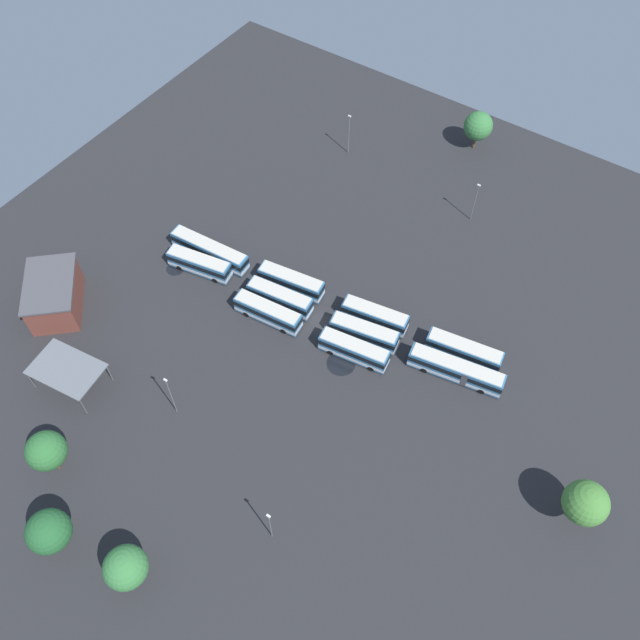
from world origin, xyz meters
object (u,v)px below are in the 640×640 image
Objects in this scene: bus_row2_slot1 at (280,298)px; bus_row2_slot2 at (268,312)px; bus_row1_slot2 at (354,350)px; bus_row3_slot0 at (210,251)px; bus_row1_slot0 at (375,316)px; lamp_post_far_corner at (475,201)px; tree_north_edge at (49,531)px; lamp_post_near_entrance at (270,525)px; tree_northwest at (126,568)px; bus_row0_slot1 at (456,370)px; lamp_post_by_building at (349,133)px; bus_row3_slot1 at (199,264)px; lamp_post_mid_lot at (171,395)px; tree_east_edge at (586,503)px; depot_building at (54,295)px; tree_south_edge at (478,126)px; tree_northeast at (46,451)px; bus_row2_slot0 at (291,282)px; bus_row1_slot1 at (364,333)px; maintenance_shelter at (66,369)px; bus_row0_slot0 at (464,351)px.

bus_row2_slot1 and bus_row2_slot2 have the same top height.
bus_row1_slot2 is 14.90m from bus_row2_slot1.
bus_row1_slot0 is at bearing -172.46° from bus_row3_slot0.
tree_north_edge reaches higher than lamp_post_far_corner.
lamp_post_near_entrance reaches higher than tree_northwest.
bus_row0_slot1 is 1.69× the size of lamp_post_by_building.
lamp_post_by_building is at bearing -96.33° from bus_row3_slot1.
lamp_post_mid_lot is (1.16, 20.26, 3.06)m from bus_row2_slot2.
tree_northwest is (10.82, 13.61, 0.62)m from lamp_post_near_entrance.
bus_row2_slot2 is 0.78× the size of bus_row3_slot0.
bus_row2_slot1 is 1.25× the size of tree_east_edge.
bus_row1_slot2 is 1.29× the size of lamp_post_by_building.
lamp_post_near_entrance reaches higher than depot_building.
bus_row0_slot1 is 1.92× the size of tree_northwest.
bus_row3_slot0 is at bearing 7.54° from bus_row1_slot0.
lamp_post_by_building is at bearing -34.95° from tree_east_edge.
bus_row0_slot1 is at bearing -103.65° from lamp_post_near_entrance.
tree_south_edge is at bearing -53.47° from tree_east_edge.
lamp_post_far_corner is at bearing -106.96° from lamp_post_mid_lot.
tree_northeast is at bearing 99.80° from bus_row3_slot1.
bus_row2_slot1 is at bearing 7.29° from bus_row0_slot1.
depot_building is at bearing 52.69° from bus_row3_slot1.
depot_building is 28.02m from lamp_post_mid_lot.
bus_row0_slot1 is at bearing 113.50° from tree_south_edge.
tree_northwest is at bearing 165.08° from tree_northeast.
bus_row1_slot1 is at bearing 172.91° from bus_row2_slot0.
bus_row2_slot2 is 1.32× the size of lamp_post_by_building.
bus_row3_slot1 is (-0.44, 3.21, -0.00)m from bus_row3_slot0.
bus_row2_slot2 is at bearing 162.90° from bus_row3_slot0.
tree_north_edge is at bearing 107.78° from bus_row3_slot0.
bus_row2_slot0 is 43.45m from tree_northeast.
bus_row2_slot1 is at bearing -90.20° from tree_north_edge.
tree_north_edge reaches higher than lamp_post_near_entrance.
lamp_post_mid_lot reaches higher than tree_south_edge.
tree_east_edge is 72.11m from tree_south_edge.
bus_row1_slot2 is 29.73m from bus_row3_slot1.
bus_row0_slot0 is at bearing -141.31° from maintenance_shelter.
bus_row0_slot1 and bus_row1_slot1 have the same top height.
tree_south_edge is (-24.78, -79.60, 1.03)m from maintenance_shelter.
bus_row1_slot1 is at bearing 96.98° from tree_south_edge.
bus_row2_slot1 is 1.27× the size of tree_north_edge.
tree_northwest reaches higher than bus_row3_slot0.
bus_row2_slot2 and bus_row3_slot0 have the same top height.
lamp_post_near_entrance is (8.24, 33.93, 2.35)m from bus_row0_slot1.
maintenance_shelter is at bearing -2.57° from lamp_post_near_entrance.
tree_northeast is (-2.18, 75.36, 0.70)m from lamp_post_by_building.
tree_east_edge is at bearing 176.01° from bus_row2_slot2.
tree_south_edge is at bearing -107.29° from maintenance_shelter.
bus_row3_slot0 is at bearing -122.07° from depot_building.
bus_row1_slot1 and bus_row2_slot2 have the same top height.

